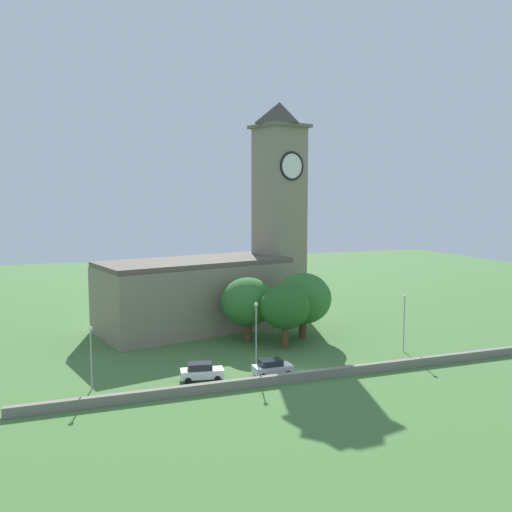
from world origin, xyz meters
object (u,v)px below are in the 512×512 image
car_white (201,372)px  tree_riverside_west (303,298)px  tree_by_tower (248,302)px  streetlamp_west_end (91,347)px  streetlamp_central (404,314)px  car_silver (272,367)px  tree_riverside_east (285,307)px  streetlamp_west_mid (256,325)px  church (221,268)px

car_white → tree_riverside_west: bearing=35.4°
tree_riverside_west → tree_by_tower: (-7.47, 1.09, -0.16)m
streetlamp_west_end → streetlamp_central: streetlamp_central is taller
streetlamp_central → car_white: bearing=-175.7°
streetlamp_west_end → tree_riverside_west: (28.02, 10.87, 1.13)m
streetlamp_central → tree_by_tower: bearing=145.2°
tree_riverside_west → car_silver: bearing=-126.5°
car_white → car_silver: car_white is taller
car_white → streetlamp_central: bearing=4.3°
car_white → tree_by_tower: 17.04m
streetlamp_west_end → tree_riverside_east: bearing=16.9°
tree_by_tower → tree_riverside_east: bearing=-54.8°
streetlamp_west_mid → streetlamp_central: bearing=1.3°
tree_by_tower → car_silver: bearing=-99.1°
tree_riverside_east → tree_riverside_west: 5.51m
streetlamp_west_mid → car_silver: bearing=-70.7°
tree_riverside_east → streetlamp_west_end: bearing=-163.1°
car_white → streetlamp_west_mid: (6.58, 1.53, 4.01)m
car_white → tree_by_tower: size_ratio=0.55×
church → streetlamp_west_end: 30.19m
streetlamp_west_mid → streetlamp_central: 19.49m
car_silver → tree_by_tower: tree_by_tower is taller
streetlamp_central → tree_riverside_east: (-13.01, 6.63, 0.51)m
church → tree_riverside_west: bearing=-54.7°
car_white → church: bearing=68.8°
streetlamp_west_end → streetlamp_central: (36.87, 0.64, 0.44)m
car_white → tree_by_tower: tree_by_tower is taller
car_silver → tree_riverside_east: (5.59, 9.59, 4.34)m
church → car_white: (-9.15, -23.59, -7.55)m
car_silver → tree_by_tower: 15.11m
car_silver → streetlamp_central: streetlamp_central is taller
church → car_silver: bearing=-93.9°
church → streetlamp_west_end: (-19.96, -22.25, -4.22)m
church → tree_riverside_east: bearing=-75.4°
car_white → streetlamp_west_mid: size_ratio=0.62×
car_silver → tree_riverside_west: 17.02m
car_silver → tree_by_tower: size_ratio=0.49×
streetlamp_central → tree_by_tower: (-16.32, 11.32, 0.53)m
car_white → tree_by_tower: (9.74, 13.30, 4.29)m
car_silver → streetlamp_central: 19.22m
church → streetlamp_west_mid: bearing=-96.6°
streetlamp_central → church: bearing=128.0°
tree_by_tower → streetlamp_central: bearing=-34.8°
church → car_white: 26.40m
car_white → tree_riverside_west: tree_riverside_west is taller
church → streetlamp_west_end: bearing=-131.9°
streetlamp_west_mid → tree_riverside_east: size_ratio=0.93×
car_silver → streetlamp_central: (18.60, 2.96, 3.83)m
car_white → car_silver: bearing=-7.5°
streetlamp_west_mid → tree_riverside_west: size_ratio=0.85×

